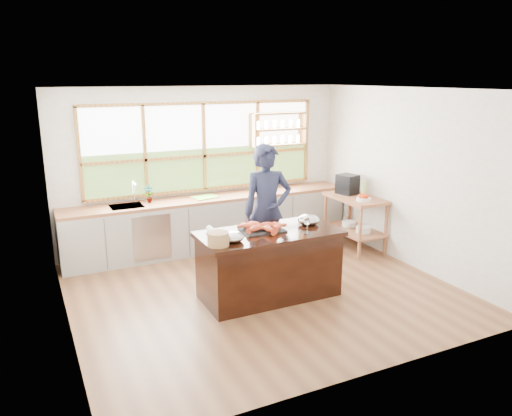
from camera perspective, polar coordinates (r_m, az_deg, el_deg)
ground_plane at (r=6.97m, az=0.71°, el=-9.35°), size 5.00×5.00×0.00m
room_shell at (r=6.92m, az=-0.96°, el=5.66°), size 5.02×4.52×2.71m
back_counter at (r=8.48m, az=-5.21°, el=-1.66°), size 4.90×0.63×0.90m
right_shelf_unit at (r=8.58m, az=11.27°, el=-0.66°), size 0.62×1.10×0.90m
island at (r=6.63m, az=1.49°, el=-6.41°), size 1.85×0.90×0.90m
cook at (r=7.17m, az=1.29°, el=-0.40°), size 0.78×0.59×1.94m
potted_plant at (r=8.11m, az=-12.14°, el=1.60°), size 0.16×0.11×0.29m
cutting_board at (r=8.33m, az=-5.88°, el=1.25°), size 0.46×0.38×0.01m
espresso_machine at (r=8.67m, az=10.41°, el=2.69°), size 0.36×0.38×0.33m
wine_bottle at (r=8.40m, az=12.22°, el=2.08°), size 0.07×0.07×0.30m
fruit_bowl at (r=8.26m, az=12.21°, el=1.12°), size 0.23×0.23×0.11m
slate_board at (r=6.52m, az=0.72°, el=-2.53°), size 0.58×0.44×0.02m
lobster_pile at (r=6.49m, az=0.70°, el=-2.15°), size 0.55×0.48×0.08m
mixing_bowl_left at (r=6.09m, az=-2.65°, el=-3.33°), size 0.28×0.28×0.13m
mixing_bowl_right at (r=6.82m, az=6.04°, el=-1.35°), size 0.30×0.30×0.14m
wine_glass at (r=6.38m, az=5.86°, el=-1.58°), size 0.08×0.08×0.22m
wicker_basket at (r=5.95m, az=-4.35°, el=-3.55°), size 0.26×0.26×0.17m
parchment_roll at (r=6.39m, az=-5.03°, el=-2.67°), size 0.10×0.31×0.08m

